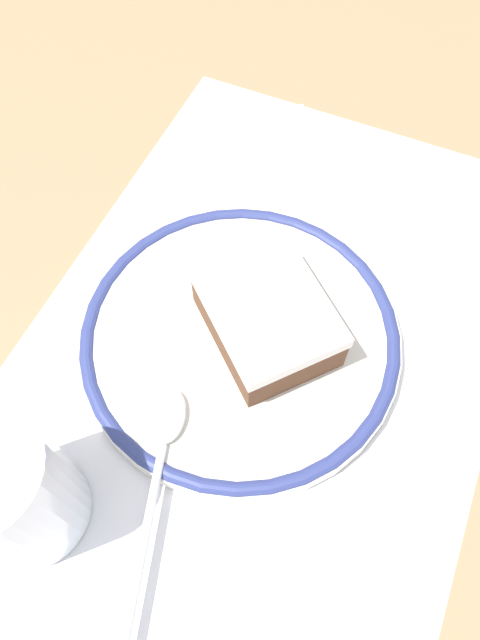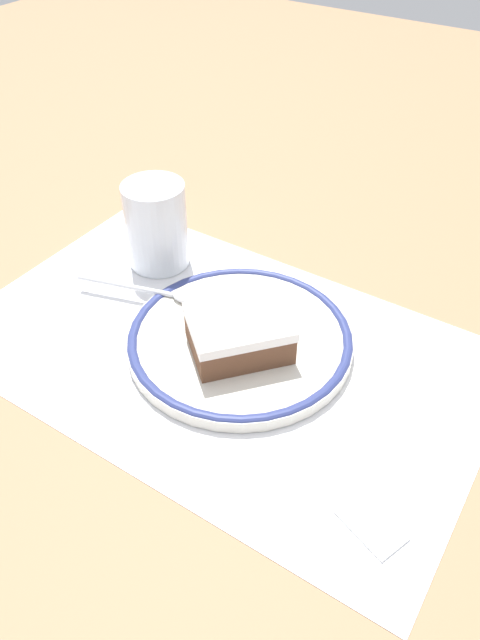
{
  "view_description": "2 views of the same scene",
  "coord_description": "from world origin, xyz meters",
  "px_view_note": "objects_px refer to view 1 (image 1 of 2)",
  "views": [
    {
      "loc": [
        -0.16,
        -0.06,
        0.37
      ],
      "look_at": [
        0.01,
        0.02,
        0.03
      ],
      "focal_mm": 32.84,
      "sensor_mm": 36.0,
      "label": 1
    },
    {
      "loc": [
        0.25,
        -0.35,
        0.42
      ],
      "look_at": [
        0.01,
        0.02,
        0.03
      ],
      "focal_mm": 34.07,
      "sensor_mm": 36.0,
      "label": 2
    }
  ],
  "objects_px": {
    "sugar_packet": "(461,198)",
    "napkin": "(287,166)",
    "cake_slice": "(266,317)",
    "cup": "(11,495)",
    "plate": "(240,337)",
    "spoon": "(161,453)"
  },
  "relations": [
    {
      "from": "spoon",
      "to": "plate",
      "type": "bearing_deg",
      "value": -6.13
    },
    {
      "from": "plate",
      "to": "cake_slice",
      "type": "distance_m",
      "value": 0.03
    },
    {
      "from": "plate",
      "to": "napkin",
      "type": "distance_m",
      "value": 0.17
    },
    {
      "from": "cake_slice",
      "to": "napkin",
      "type": "bearing_deg",
      "value": 15.85
    },
    {
      "from": "plate",
      "to": "spoon",
      "type": "bearing_deg",
      "value": 173.87
    },
    {
      "from": "cake_slice",
      "to": "cup",
      "type": "height_order",
      "value": "cup"
    },
    {
      "from": "napkin",
      "to": "sugar_packet",
      "type": "height_order",
      "value": "sugar_packet"
    },
    {
      "from": "spoon",
      "to": "sugar_packet",
      "type": "relative_size",
      "value": 2.91
    },
    {
      "from": "plate",
      "to": "sugar_packet",
      "type": "height_order",
      "value": "plate"
    },
    {
      "from": "cup",
      "to": "sugar_packet",
      "type": "bearing_deg",
      "value": -27.53
    },
    {
      "from": "cake_slice",
      "to": "cup",
      "type": "bearing_deg",
      "value": 153.31
    },
    {
      "from": "sugar_packet",
      "to": "napkin",
      "type": "bearing_deg",
      "value": 99.08
    },
    {
      "from": "spoon",
      "to": "napkin",
      "type": "height_order",
      "value": "spoon"
    },
    {
      "from": "plate",
      "to": "sugar_packet",
      "type": "xyz_separation_m",
      "value": [
        0.19,
        -0.11,
        -0.0
      ]
    },
    {
      "from": "plate",
      "to": "spoon",
      "type": "height_order",
      "value": "spoon"
    },
    {
      "from": "napkin",
      "to": "cake_slice",
      "type": "bearing_deg",
      "value": -164.15
    },
    {
      "from": "napkin",
      "to": "plate",
      "type": "bearing_deg",
      "value": -169.73
    },
    {
      "from": "plate",
      "to": "sugar_packet",
      "type": "bearing_deg",
      "value": -30.5
    },
    {
      "from": "plate",
      "to": "cake_slice",
      "type": "height_order",
      "value": "cake_slice"
    },
    {
      "from": "napkin",
      "to": "sugar_packet",
      "type": "bearing_deg",
      "value": -80.92
    },
    {
      "from": "sugar_packet",
      "to": "cup",
      "type": "bearing_deg",
      "value": 152.47
    },
    {
      "from": "cake_slice",
      "to": "cup",
      "type": "xyz_separation_m",
      "value": [
        -0.17,
        0.08,
        0.01
      ]
    }
  ]
}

